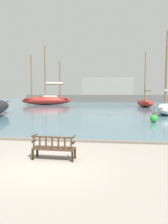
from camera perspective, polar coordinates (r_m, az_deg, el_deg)
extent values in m
plane|color=gray|center=(7.85, -9.60, -13.76)|extent=(160.00, 160.00, 0.00)
cube|color=slate|center=(51.21, 4.77, 2.24)|extent=(100.00, 80.00, 0.08)
cube|color=slate|center=(11.44, -3.98, -7.39)|extent=(40.00, 0.30, 0.12)
cube|color=black|center=(8.98, -12.10, -9.98)|extent=(0.07, 0.07, 0.42)
cube|color=black|center=(8.53, -2.37, -10.66)|extent=(0.07, 0.07, 0.42)
cube|color=black|center=(8.58, -13.25, -10.72)|extent=(0.07, 0.07, 0.42)
cube|color=black|center=(8.11, -3.06, -11.50)|extent=(0.07, 0.07, 0.42)
cube|color=#422D1E|center=(8.46, -7.84, -9.37)|extent=(1.62, 0.60, 0.06)
cube|color=#422D1E|center=(8.16, -8.35, -6.54)|extent=(1.60, 0.13, 0.06)
cube|color=#422D1E|center=(8.45, -13.01, -7.83)|extent=(0.06, 0.04, 0.41)
cube|color=#422D1E|center=(8.37, -11.48, -7.94)|extent=(0.06, 0.04, 0.41)
cube|color=#422D1E|center=(8.28, -9.92, -8.05)|extent=(0.06, 0.04, 0.41)
cube|color=#422D1E|center=(8.21, -8.33, -8.15)|extent=(0.06, 0.04, 0.41)
cube|color=#422D1E|center=(8.13, -6.71, -8.24)|extent=(0.06, 0.04, 0.41)
cube|color=#422D1E|center=(8.07, -5.06, -8.34)|extent=(0.06, 0.04, 0.41)
cube|color=#422D1E|center=(8.01, -3.38, -8.42)|extent=(0.06, 0.04, 0.41)
cube|color=black|center=(8.58, -12.99, -7.43)|extent=(0.07, 0.30, 0.06)
cube|color=#422D1E|center=(8.62, -12.78, -5.91)|extent=(0.08, 0.47, 0.04)
cube|color=black|center=(8.12, -2.82, -8.03)|extent=(0.07, 0.30, 0.06)
cube|color=#422D1E|center=(8.16, -2.69, -6.41)|extent=(0.08, 0.47, 0.04)
ellipsoid|color=maroon|center=(45.20, -9.73, 2.96)|extent=(10.22, 5.01, 1.72)
cube|color=#C6514C|center=(45.19, -9.74, 3.56)|extent=(8.91, 4.08, 0.08)
cube|color=beige|center=(45.16, -8.80, 3.98)|extent=(3.05, 2.08, 0.56)
cylinder|color=brown|center=(45.38, -10.15, 10.21)|extent=(0.26, 0.26, 10.44)
cylinder|color=brown|center=(45.17, -7.73, 7.18)|extent=(3.65, 1.14, 0.21)
cylinder|color=silver|center=(45.18, -7.73, 7.45)|extent=(3.34, 1.25, 0.41)
cylinder|color=brown|center=(45.50, -13.60, 8.92)|extent=(0.26, 0.26, 8.52)
cylinder|color=brown|center=(45.23, -6.33, 8.43)|extent=(0.26, 0.26, 7.54)
ellipsoid|color=maroon|center=(39.46, 15.61, 2.20)|extent=(2.90, 6.93, 1.23)
cube|color=#C6514C|center=(39.45, 15.62, 2.68)|extent=(2.31, 6.06, 0.08)
cylinder|color=brown|center=(39.68, 15.69, 8.87)|extent=(0.19, 0.19, 8.46)
cylinder|color=brown|center=(38.02, 16.34, 5.35)|extent=(0.65, 3.26, 0.15)
cylinder|color=brown|center=(43.11, 14.12, 2.93)|extent=(0.29, 0.93, 0.15)
ellipsoid|color=silver|center=(26.68, 20.43, 0.77)|extent=(3.15, 6.58, 1.20)
cube|color=white|center=(26.66, 20.45, 1.48)|extent=(2.54, 5.74, 0.08)
cylinder|color=brown|center=(26.91, 20.73, 10.54)|extent=(0.18, 0.18, 8.40)
cylinder|color=brown|center=(25.63, 20.60, 4.96)|extent=(0.63, 2.26, 0.15)
cylinder|color=silver|center=(25.63, 20.61, 5.29)|extent=(0.72, 2.07, 0.30)
cylinder|color=brown|center=(28.59, 20.61, 8.91)|extent=(0.18, 0.18, 7.12)
sphere|color=green|center=(18.89, 17.76, -1.66)|extent=(0.63, 0.63, 0.63)
cylinder|color=#2D2D33|center=(18.83, 17.82, 0.35)|extent=(0.06, 0.06, 0.70)
cube|color=#66605B|center=(58.47, 5.08, 3.53)|extent=(41.89, 2.40, 2.01)
cube|color=gray|center=(58.45, 6.08, 6.71)|extent=(13.42, 2.00, 4.50)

